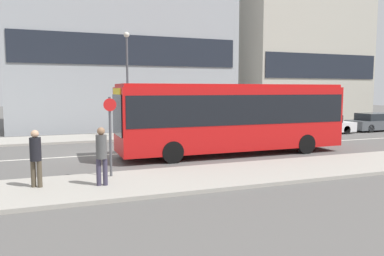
{
  "coord_description": "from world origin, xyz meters",
  "views": [
    {
      "loc": [
        -2.18,
        -18.25,
        3.15
      ],
      "look_at": [
        4.05,
        -1.67,
        1.33
      ],
      "focal_mm": 35.0,
      "sensor_mm": 36.0,
      "label": 1
    }
  ],
  "objects": [
    {
      "name": "pedestrian_near_stop",
      "position": [
        -2.7,
        -5.91,
        1.15
      ],
      "size": [
        0.34,
        0.34,
        1.79
      ],
      "rotation": [
        0.0,
        0.0,
        -0.45
      ],
      "color": "#4C4233",
      "rests_on": "sidewalk_near"
    },
    {
      "name": "parked_car_0",
      "position": [
        15.87,
        3.4,
        0.63
      ],
      "size": [
        4.65,
        1.85,
        1.34
      ],
      "color": "silver",
      "rests_on": "ground_plane"
    },
    {
      "name": "street_lamp",
      "position": [
        2.4,
        5.67,
        4.2
      ],
      "size": [
        0.36,
        0.36,
        6.64
      ],
      "color": "#4C4C51",
      "rests_on": "sidewalk_far"
    },
    {
      "name": "sidewalk_near",
      "position": [
        0.0,
        -6.25,
        0.07
      ],
      "size": [
        44.0,
        3.5,
        0.13
      ],
      "color": "#A39E93",
      "rests_on": "ground_plane"
    },
    {
      "name": "city_bus",
      "position": [
        6.04,
        -1.97,
        1.95
      ],
      "size": [
        11.16,
        2.6,
        3.4
      ],
      "rotation": [
        0.0,
        0.0,
        -0.09
      ],
      "color": "red",
      "rests_on": "ground_plane"
    },
    {
      "name": "pedestrian_down_pavement",
      "position": [
        -0.77,
        -6.4,
        1.19
      ],
      "size": [
        0.35,
        0.34,
        1.85
      ],
      "rotation": [
        0.0,
        0.0,
        -0.17
      ],
      "color": "#383347",
      "rests_on": "sidewalk_near"
    },
    {
      "name": "ground_plane",
      "position": [
        0.0,
        0.0,
        0.0
      ],
      "size": [
        120.0,
        120.0,
        0.0
      ],
      "primitive_type": "plane",
      "color": "#595654"
    },
    {
      "name": "bus_stop_sign",
      "position": [
        -0.31,
        -5.23,
        1.74
      ],
      "size": [
        0.44,
        0.12,
        2.77
      ],
      "color": "#4C4C51",
      "rests_on": "sidewalk_near"
    },
    {
      "name": "sidewalk_far",
      "position": [
        0.0,
        6.25,
        0.07
      ],
      "size": [
        44.0,
        3.5,
        0.13
      ],
      "color": "#A39E93",
      "rests_on": "ground_plane"
    },
    {
      "name": "apartment_block_right_tower",
      "position": [
        20.81,
        11.68,
        9.54
      ],
      "size": [
        12.39,
        4.43,
        19.09
      ],
      "color": "#B7B2A3",
      "rests_on": "ground_plane"
    },
    {
      "name": "lane_centerline",
      "position": [
        0.0,
        0.0,
        0.0
      ],
      "size": [
        41.8,
        0.16,
        0.01
      ],
      "color": "silver",
      "rests_on": "ground_plane"
    },
    {
      "name": "parked_car_1",
      "position": [
        21.1,
        3.56,
        0.64
      ],
      "size": [
        4.56,
        1.88,
        1.36
      ],
      "color": "#4C5156",
      "rests_on": "ground_plane"
    }
  ]
}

